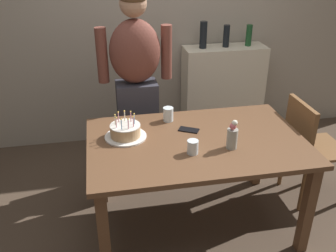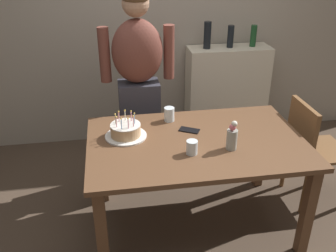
# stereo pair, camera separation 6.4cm
# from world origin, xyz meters

# --- Properties ---
(ground_plane) EXTENTS (10.00, 10.00, 0.00)m
(ground_plane) POSITION_xyz_m (0.00, 0.00, 0.00)
(ground_plane) COLOR #47382B
(back_wall) EXTENTS (5.20, 0.10, 2.60)m
(back_wall) POSITION_xyz_m (0.00, 1.55, 1.30)
(back_wall) COLOR #9E9384
(back_wall) RESTS_ON ground_plane
(dining_table) EXTENTS (1.50, 0.96, 0.74)m
(dining_table) POSITION_xyz_m (0.00, 0.00, 0.64)
(dining_table) COLOR brown
(dining_table) RESTS_ON ground_plane
(birthday_cake) EXTENTS (0.29, 0.29, 0.18)m
(birthday_cake) POSITION_xyz_m (-0.48, 0.13, 0.78)
(birthday_cake) COLOR white
(birthday_cake) RESTS_ON dining_table
(water_glass_near) EXTENTS (0.07, 0.07, 0.09)m
(water_glass_near) POSITION_xyz_m (-0.07, -0.17, 0.79)
(water_glass_near) COLOR silver
(water_glass_near) RESTS_ON dining_table
(water_glass_far) EXTENTS (0.08, 0.08, 0.11)m
(water_glass_far) POSITION_xyz_m (-0.14, 0.33, 0.79)
(water_glass_far) COLOR silver
(water_glass_far) RESTS_ON dining_table
(cell_phone) EXTENTS (0.16, 0.13, 0.01)m
(cell_phone) POSITION_xyz_m (-0.02, 0.15, 0.74)
(cell_phone) COLOR black
(cell_phone) RESTS_ON dining_table
(flower_vase) EXTENTS (0.07, 0.07, 0.21)m
(flower_vase) POSITION_xyz_m (0.20, -0.15, 0.83)
(flower_vase) COLOR #999E93
(flower_vase) RESTS_ON dining_table
(person_man_bearded) EXTENTS (0.61, 0.27, 1.66)m
(person_man_bearded) POSITION_xyz_m (-0.33, 0.72, 0.87)
(person_man_bearded) COLOR #33333D
(person_man_bearded) RESTS_ON ground_plane
(dining_chair) EXTENTS (0.42, 0.42, 0.87)m
(dining_chair) POSITION_xyz_m (0.98, 0.16, 0.52)
(dining_chair) COLOR brown
(dining_chair) RESTS_ON ground_plane
(shelf_cabinet) EXTENTS (0.83, 0.30, 1.27)m
(shelf_cabinet) POSITION_xyz_m (0.64, 1.33, 0.51)
(shelf_cabinet) COLOR beige
(shelf_cabinet) RESTS_ON ground_plane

